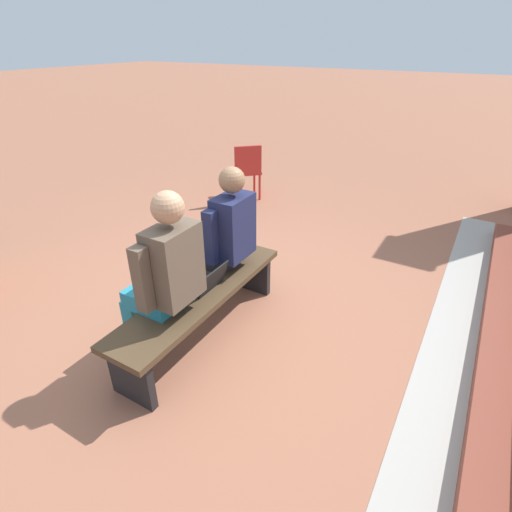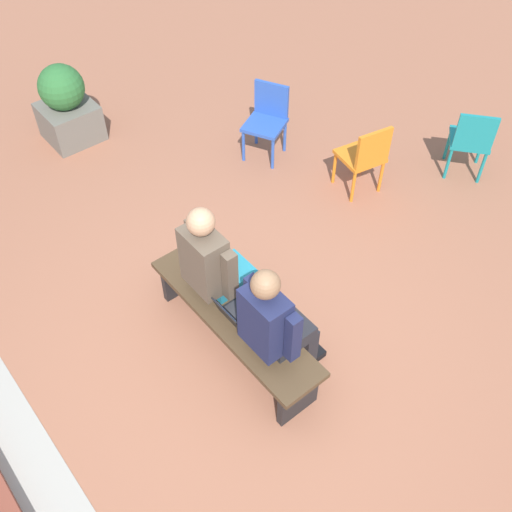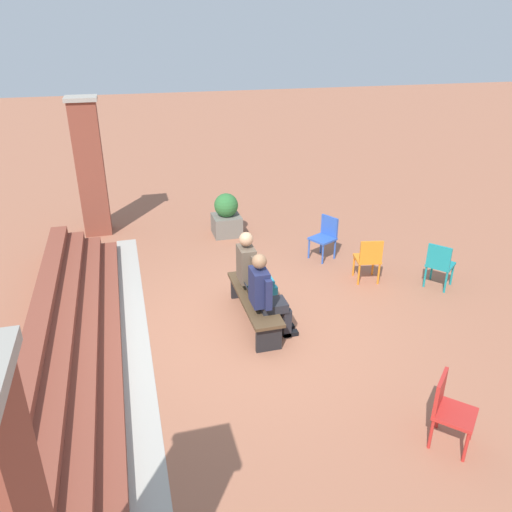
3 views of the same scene
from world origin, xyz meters
name	(u,v)px [view 3 (image 3 of 3)]	position (x,y,z in m)	size (l,w,h in m)	color
ground_plane	(251,329)	(0.00, 0.00, 0.00)	(60.00, 60.00, 0.00)	#9E6047
concrete_strip	(135,338)	(0.21, 1.72, 0.00)	(7.72, 0.40, 0.01)	#A8A399
brick_steps	(65,335)	(0.21, 2.67, 0.23)	(6.92, 1.20, 0.60)	brown
brick_pillar_right_of_steps	(90,167)	(4.73, 2.28, 1.48)	(0.64, 0.64, 2.93)	brown
bench	(254,301)	(0.21, -0.11, 0.35)	(1.80, 0.44, 0.45)	#4C3823
person_student	(266,293)	(-0.22, -0.18, 0.72)	(0.55, 0.69, 1.35)	#232328
person_adult	(253,270)	(0.52, -0.18, 0.74)	(0.57, 0.72, 1.39)	teal
laptop	(254,295)	(0.16, -0.10, 0.50)	(0.32, 0.29, 0.21)	black
plastic_chair_near_bench_left	(449,407)	(-2.74, -1.49, 0.48)	(0.59, 0.59, 0.84)	red
plastic_chair_by_pillar	(325,235)	(2.14, -2.08, 0.48)	(0.56, 0.56, 0.84)	#2D56B7
plastic_chair_near_bench_right	(369,257)	(0.96, -2.42, 0.48)	(0.49, 0.49, 0.84)	orange
plastic_chair_far_right	(440,263)	(0.44, -3.50, 0.48)	(0.59, 0.59, 0.84)	teal
planter	(226,216)	(3.83, -0.46, 0.44)	(0.60, 0.60, 0.94)	#6B665B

